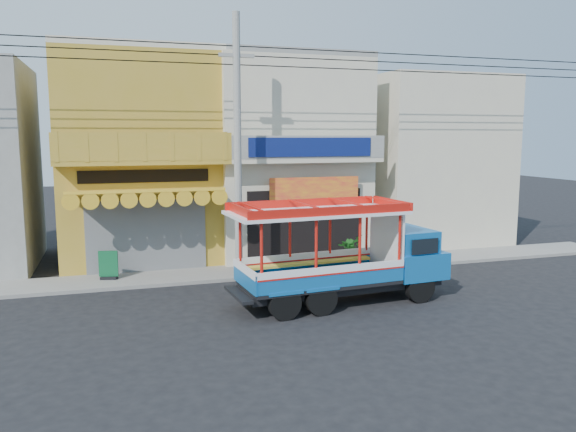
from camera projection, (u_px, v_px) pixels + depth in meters
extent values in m
plane|color=black|center=(296.00, 303.00, 16.80)|extent=(90.00, 90.00, 0.00)
cube|color=slate|center=(262.00, 271.00, 20.57)|extent=(30.00, 2.00, 0.12)
cube|color=#AE8C26|center=(140.00, 160.00, 22.62)|extent=(6.00, 6.00, 8.00)
cube|color=#595B5E|center=(147.00, 236.00, 20.13)|extent=(4.20, 0.10, 2.60)
cube|color=orange|center=(146.00, 192.00, 19.21)|extent=(5.20, 1.50, 0.31)
cube|color=#AE8C26|center=(145.00, 162.00, 19.45)|extent=(6.00, 0.70, 0.18)
cube|color=#AE8C26|center=(145.00, 147.00, 19.09)|extent=(6.00, 0.12, 0.95)
cube|color=black|center=(145.00, 176.00, 19.82)|extent=(4.50, 0.04, 0.45)
cube|color=beige|center=(136.00, 55.00, 22.04)|extent=(6.00, 6.00, 0.24)
cube|color=beige|center=(282.00, 158.00, 24.39)|extent=(6.00, 6.00, 8.00)
cube|color=black|center=(305.00, 225.00, 21.88)|extent=(4.60, 0.12, 2.80)
cube|color=yellow|center=(315.00, 190.00, 21.51)|extent=(3.60, 0.05, 1.00)
cube|color=beige|center=(308.00, 160.00, 21.21)|extent=(6.00, 0.70, 0.18)
cube|color=gray|center=(311.00, 147.00, 20.86)|extent=(6.00, 0.12, 0.85)
cube|color=navy|center=(311.00, 147.00, 20.79)|extent=(4.80, 0.06, 0.70)
cube|color=gray|center=(282.00, 61.00, 23.81)|extent=(6.00, 6.00, 0.24)
cube|color=beige|center=(229.00, 162.00, 20.53)|extent=(0.35, 0.30, 8.00)
cube|color=beige|center=(424.00, 161.00, 26.48)|extent=(6.00, 6.00, 7.60)
cylinder|color=gray|center=(238.00, 150.00, 18.99)|extent=(0.26, 0.26, 9.00)
cube|color=gray|center=(236.00, 55.00, 18.56)|extent=(1.20, 0.12, 0.12)
cylinder|color=black|center=(266.00, 66.00, 18.89)|extent=(28.00, 0.04, 0.04)
cylinder|color=black|center=(266.00, 57.00, 18.85)|extent=(28.00, 0.04, 0.04)
cylinder|color=black|center=(266.00, 47.00, 18.81)|extent=(28.00, 0.04, 0.04)
cylinder|color=black|center=(420.00, 288.00, 16.79)|extent=(0.93, 0.33, 0.91)
cylinder|color=black|center=(389.00, 275.00, 18.38)|extent=(0.93, 0.33, 0.91)
cylinder|color=black|center=(321.00, 299.00, 15.58)|extent=(0.93, 0.33, 0.91)
cylinder|color=black|center=(297.00, 284.00, 17.16)|extent=(0.93, 0.33, 0.91)
cylinder|color=black|center=(285.00, 304.00, 15.17)|extent=(0.93, 0.33, 0.91)
cylinder|color=black|center=(263.00, 288.00, 16.76)|extent=(0.93, 0.33, 0.91)
cube|color=black|center=(342.00, 285.00, 16.76)|extent=(6.21, 2.00, 0.25)
cube|color=#1167B8|center=(409.00, 262.00, 17.57)|extent=(1.79, 2.13, 0.82)
cube|color=#1167B8|center=(406.00, 239.00, 17.42)|extent=(1.42, 1.94, 0.68)
cube|color=black|center=(423.00, 239.00, 17.66)|extent=(0.19, 1.60, 0.50)
cube|color=black|center=(319.00, 281.00, 16.46)|extent=(4.65, 2.36, 0.11)
cube|color=#1167B8|center=(334.00, 278.00, 15.53)|extent=(4.49, 0.44, 0.55)
cube|color=white|center=(334.00, 270.00, 15.50)|extent=(4.49, 0.45, 0.20)
cube|color=#1167B8|center=(306.00, 264.00, 17.30)|extent=(4.49, 0.44, 0.55)
cube|color=white|center=(306.00, 256.00, 17.27)|extent=(4.49, 0.45, 0.20)
cylinder|color=red|center=(262.00, 248.00, 14.62)|extent=(0.09, 0.09, 1.45)
cylinder|color=red|center=(240.00, 237.00, 16.36)|extent=(0.09, 0.09, 1.45)
cube|color=white|center=(386.00, 242.00, 17.16)|extent=(0.22, 1.84, 2.05)
cube|color=white|center=(317.00, 212.00, 16.14)|extent=(5.21, 2.63, 0.09)
cube|color=red|center=(317.00, 207.00, 16.12)|extent=(5.02, 2.53, 0.24)
cube|color=black|center=(109.00, 278.00, 19.11)|extent=(0.59, 0.41, 0.10)
cube|color=#0E502B|center=(108.00, 264.00, 19.04)|extent=(0.64, 0.22, 0.88)
imported|color=#174C15|center=(350.00, 249.00, 21.55)|extent=(1.27, 1.26, 1.07)
imported|color=#174C15|center=(351.00, 250.00, 21.72)|extent=(0.62, 0.60, 0.89)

